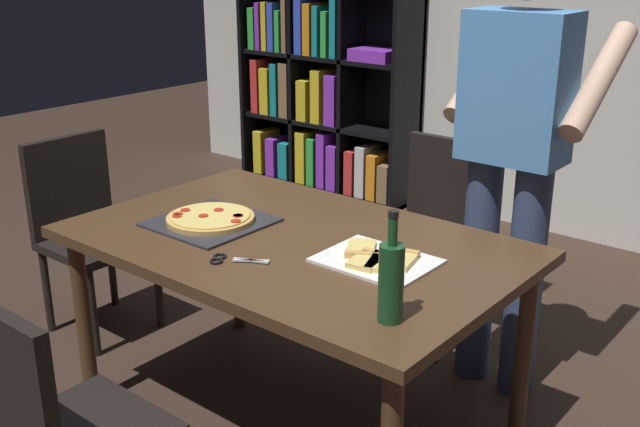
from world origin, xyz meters
TOP-DOWN VIEW (x-y plane):
  - ground_plane at (0.00, 0.00)m, footprint 12.00×12.00m
  - back_wall at (0.00, 2.60)m, footprint 6.40×0.10m
  - dining_table at (0.00, 0.00)m, footprint 1.57×0.99m
  - chair_near_camera at (-0.00, -0.98)m, footprint 0.42×0.42m
  - chair_far_side at (0.00, 0.98)m, footprint 0.42×0.42m
  - chair_left_end at (-1.27, 0.00)m, footprint 0.42×0.42m
  - bookshelf at (-1.77, 2.37)m, footprint 1.40×0.35m
  - person_serving_pizza at (0.45, 0.76)m, footprint 0.55×0.54m
  - pepperoni_pizza_on_tray at (-0.33, -0.08)m, footprint 0.38×0.38m
  - pizza_slices_on_towel at (0.35, 0.01)m, footprint 0.36×0.28m
  - wine_bottle at (0.61, -0.30)m, footprint 0.07×0.07m
  - kitchen_scissors at (-0.02, -0.28)m, footprint 0.19×0.14m

SIDE VIEW (x-z plane):
  - ground_plane at x=0.00m, z-range 0.00..0.00m
  - chair_near_camera at x=0.00m, z-range 0.06..0.96m
  - chair_far_side at x=0.00m, z-range 0.06..0.96m
  - chair_left_end at x=-1.27m, z-range 0.06..0.96m
  - dining_table at x=0.00m, z-range 0.30..1.05m
  - kitchen_scissors at x=-0.02m, z-range 0.75..0.76m
  - pizza_slices_on_towel at x=0.35m, z-range 0.75..0.78m
  - pepperoni_pizza_on_tray at x=-0.33m, z-range 0.75..0.78m
  - wine_bottle at x=0.61m, z-range 0.71..1.03m
  - bookshelf at x=-1.77m, z-range -0.09..1.86m
  - person_serving_pizza at x=0.45m, z-range 0.12..1.87m
  - back_wall at x=0.00m, z-range 0.00..2.80m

